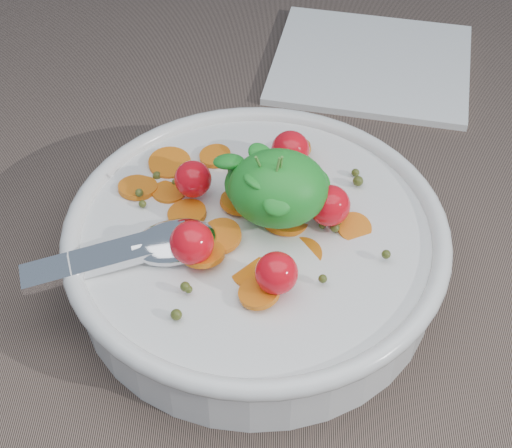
{
  "coord_description": "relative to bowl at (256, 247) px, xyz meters",
  "views": [
    {
      "loc": [
        -0.0,
        -0.33,
        0.39
      ],
      "look_at": [
        -0.01,
        -0.0,
        0.05
      ],
      "focal_mm": 55.0,
      "sensor_mm": 36.0,
      "label": 1
    }
  ],
  "objects": [
    {
      "name": "ground",
      "position": [
        0.01,
        0.0,
        -0.03
      ],
      "size": [
        6.0,
        6.0,
        0.0
      ],
      "primitive_type": "plane",
      "color": "#715D51",
      "rests_on": "ground"
    },
    {
      "name": "bowl",
      "position": [
        0.0,
        0.0,
        0.0
      ],
      "size": [
        0.25,
        0.24,
        0.1
      ],
      "color": "silver",
      "rests_on": "ground"
    },
    {
      "name": "napkin",
      "position": [
        0.09,
        0.24,
        -0.02
      ],
      "size": [
        0.19,
        0.17,
        0.01
      ],
      "primitive_type": "cube",
      "rotation": [
        0.0,
        0.0,
        -0.18
      ],
      "color": "white",
      "rests_on": "ground"
    }
  ]
}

